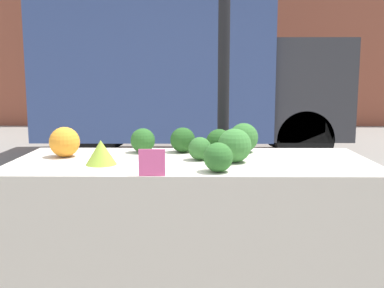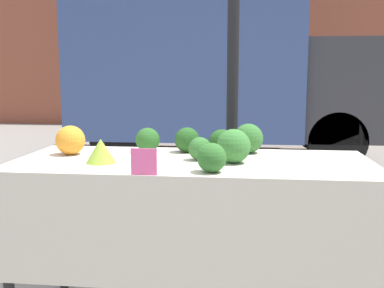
{
  "view_description": "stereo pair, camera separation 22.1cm",
  "coord_description": "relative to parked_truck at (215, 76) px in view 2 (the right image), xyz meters",
  "views": [
    {
      "loc": [
        0.02,
        -2.18,
        1.28
      ],
      "look_at": [
        0.0,
        0.0,
        0.95
      ],
      "focal_mm": 42.0,
      "sensor_mm": 36.0,
      "label": 1
    },
    {
      "loc": [
        0.24,
        -2.17,
        1.28
      ],
      "look_at": [
        0.0,
        0.0,
        0.95
      ],
      "focal_mm": 42.0,
      "sensor_mm": 36.0,
      "label": 2
    }
  ],
  "objects": [
    {
      "name": "tent_pole",
      "position": [
        0.37,
        -4.42,
        -0.13
      ],
      "size": [
        0.07,
        0.07,
        2.3
      ],
      "color": "black",
      "rests_on": "ground_plane"
    },
    {
      "name": "broccoli_head_1",
      "position": [
        0.23,
        -4.95,
        -0.35
      ],
      "size": [
        0.11,
        0.11,
        0.11
      ],
      "color": "#336B2D",
      "rests_on": "market_table"
    },
    {
      "name": "parked_truck",
      "position": [
        0.0,
        0.0,
        0.0
      ],
      "size": [
        4.52,
        2.08,
        2.36
      ],
      "color": "#384C84",
      "rests_on": "ground_plane"
    },
    {
      "name": "price_sign",
      "position": [
        0.02,
        -5.31,
        -0.35
      ],
      "size": [
        0.11,
        0.01,
        0.11
      ],
      "color": "#F45B9E",
      "rests_on": "market_table"
    },
    {
      "name": "broccoli_head_4",
      "position": [
        0.47,
        -4.71,
        -0.33
      ],
      "size": [
        0.16,
        0.16,
        0.16
      ],
      "color": "#336B2D",
      "rests_on": "market_table"
    },
    {
      "name": "broccoli_head_2",
      "position": [
        0.33,
        -4.81,
        -0.34
      ],
      "size": [
        0.14,
        0.14,
        0.14
      ],
      "color": "#23511E",
      "rests_on": "market_table"
    },
    {
      "name": "broccoli_head_0",
      "position": [
        0.13,
        -4.72,
        -0.34
      ],
      "size": [
        0.14,
        0.14,
        0.14
      ],
      "color": "#23511E",
      "rests_on": "market_table"
    },
    {
      "name": "romanesco_head",
      "position": [
        -0.24,
        -5.07,
        -0.35
      ],
      "size": [
        0.14,
        0.14,
        0.12
      ],
      "color": "#93B238",
      "rests_on": "market_table"
    },
    {
      "name": "broccoli_head_5",
      "position": [
        -0.08,
        -4.73,
        -0.34
      ],
      "size": [
        0.13,
        0.13,
        0.13
      ],
      "color": "#285B23",
      "rests_on": "market_table"
    },
    {
      "name": "broccoli_head_3",
      "position": [
        0.39,
        -5.0,
        -0.33
      ],
      "size": [
        0.16,
        0.16,
        0.16
      ],
      "color": "#387533",
      "rests_on": "market_table"
    },
    {
      "name": "broccoli_head_6",
      "position": [
        0.3,
        -5.23,
        -0.34
      ],
      "size": [
        0.13,
        0.13,
        0.13
      ],
      "color": "#2D6628",
      "rests_on": "market_table"
    },
    {
      "name": "market_table",
      "position": [
        0.19,
        -5.01,
        -0.53
      ],
      "size": [
        1.77,
        0.75,
        0.87
      ],
      "color": "beige",
      "rests_on": "ground_plane"
    },
    {
      "name": "orange_cauliflower",
      "position": [
        -0.47,
        -4.87,
        -0.33
      ],
      "size": [
        0.15,
        0.15,
        0.15
      ],
      "color": "orange",
      "rests_on": "market_table"
    }
  ]
}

